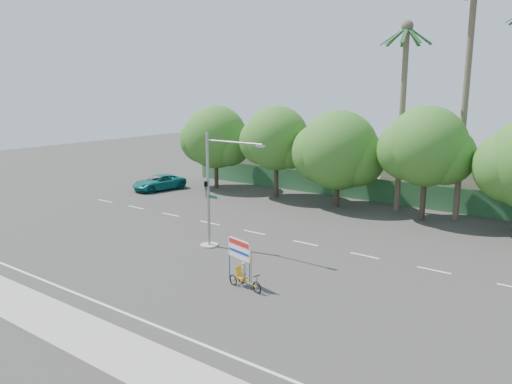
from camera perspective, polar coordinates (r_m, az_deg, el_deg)
The scene contains 14 objects.
ground at distance 26.74m, azimuth -7.07°, elevation -9.27°, with size 120.00×120.00×0.00m, color #33302D.
sidewalk_near at distance 22.36m, azimuth -20.80°, elevation -14.23°, with size 50.00×2.40×0.12m, color gray.
fence at distance 43.96m, azimuth 12.49°, elevation 0.32°, with size 38.00×0.08×2.00m, color #336B3D.
building_left at distance 52.32m, azimuth 4.53°, elevation 3.51°, with size 12.00×8.00×4.00m, color beige.
building_right at distance 45.63m, azimuth 24.08°, elevation 1.00°, with size 14.00×8.00×3.60m, color beige.
tree_far_left at distance 47.96m, azimuth -4.67°, elevation 6.07°, with size 7.14×6.00×7.96m.
tree_left at distance 43.68m, azimuth 2.32°, elevation 5.91°, with size 6.66×5.60×8.07m.
tree_center at distance 40.72m, azimuth 9.33°, elevation 4.49°, with size 7.62×6.40×7.85m.
tree_right at distance 37.98m, azimuth 18.84°, elevation 4.66°, with size 6.90×5.80×8.36m.
palm_tall at distance 38.63m, azimuth 23.02°, elevation 12.25°, with size 3.73×3.79×17.45m.
palm_short at distance 39.95m, azimuth 16.46°, elevation 10.35°, with size 3.73×3.79×14.45m.
traffic_signal at distance 30.12m, azimuth -5.06°, elevation -0.99°, with size 4.72×1.10×7.00m.
trike_billboard at distance 24.66m, azimuth -1.58°, elevation -8.57°, with size 2.45×0.92×2.47m.
pickup_truck at distance 48.34m, azimuth -11.03°, elevation 1.07°, with size 2.35×5.11×1.42m, color #0F6A69.
Camera 1 is at (17.28, -17.98, 9.62)m, focal length 35.00 mm.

